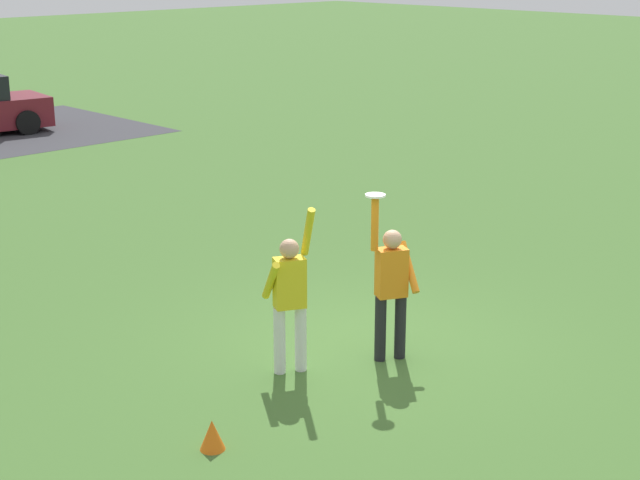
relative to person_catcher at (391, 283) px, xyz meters
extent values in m
plane|color=#426B2D|center=(0.12, 0.55, -0.98)|extent=(120.00, 120.00, 0.00)
cylinder|color=black|center=(0.12, -0.06, -0.57)|extent=(0.14, 0.14, 0.82)
cylinder|color=black|center=(-0.12, 0.06, -0.57)|extent=(0.14, 0.14, 0.82)
cube|color=orange|center=(0.00, 0.00, 0.14)|extent=(0.42, 0.36, 0.60)
sphere|color=tan|center=(0.00, 0.00, 0.55)|extent=(0.23, 0.23, 0.23)
cylinder|color=orange|center=(0.20, -0.10, 0.19)|extent=(0.27, 0.46, 0.59)
cylinder|color=orange|center=(-0.20, 0.10, 0.77)|extent=(0.09, 0.09, 0.66)
cylinder|color=silver|center=(-1.25, 0.64, -0.57)|extent=(0.14, 0.14, 0.82)
cylinder|color=silver|center=(-1.01, 0.52, -0.57)|extent=(0.14, 0.14, 0.82)
cube|color=gold|center=(-1.13, 0.58, 0.14)|extent=(0.42, 0.36, 0.60)
sphere|color=tan|center=(-1.13, 0.58, 0.55)|extent=(0.23, 0.23, 0.23)
cylinder|color=gold|center=(-1.33, 0.68, 0.19)|extent=(0.27, 0.46, 0.59)
cylinder|color=gold|center=(-0.93, 0.48, 0.74)|extent=(0.22, 0.33, 0.65)
cylinder|color=white|center=(-0.20, 0.10, 1.11)|extent=(0.24, 0.24, 0.02)
cylinder|color=black|center=(4.46, 18.70, -0.65)|extent=(0.68, 0.31, 0.66)
cylinder|color=black|center=(4.21, 16.89, -0.65)|extent=(0.68, 0.31, 0.66)
cone|color=orange|center=(-2.97, -0.26, -0.82)|extent=(0.26, 0.26, 0.32)
camera|label=1|loc=(-8.31, -7.29, 3.87)|focal=54.44mm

